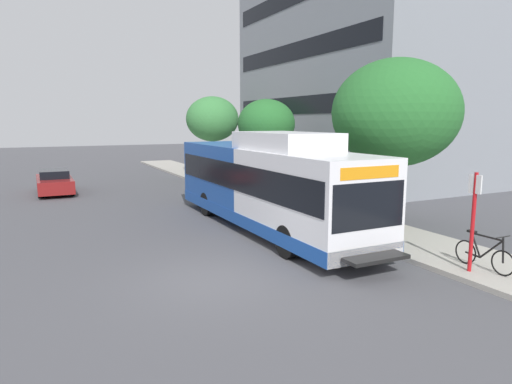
{
  "coord_description": "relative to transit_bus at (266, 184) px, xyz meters",
  "views": [
    {
      "loc": [
        -3.97,
        -10.33,
        4.02
      ],
      "look_at": [
        2.88,
        3.37,
        1.6
      ],
      "focal_mm": 31.52,
      "sensor_mm": 36.0,
      "label": 1
    }
  ],
  "objects": [
    {
      "name": "parked_car_far_lane",
      "position": [
        -6.69,
        12.79,
        -1.04
      ],
      "size": [
        1.8,
        4.5,
        1.33
      ],
      "color": "maroon",
      "rests_on": "ground"
    },
    {
      "name": "street_tree_far_block",
      "position": [
        4.23,
        16.44,
        2.46
      ],
      "size": [
        3.82,
        3.82,
        5.66
      ],
      "color": "#4C3823",
      "rests_on": "sidewalk_curb"
    },
    {
      "name": "street_tree_near_stop",
      "position": [
        4.36,
        -1.92,
        2.61
      ],
      "size": [
        4.65,
        4.65,
        6.16
      ],
      "color": "#4C3823",
      "rests_on": "sidewalk_curb"
    },
    {
      "name": "street_tree_mid_block",
      "position": [
        4.13,
        7.81,
        2.16
      ],
      "size": [
        3.21,
        3.21,
        5.1
      ],
      "color": "#4C3823",
      "rests_on": "sidewalk_curb"
    },
    {
      "name": "bicycle_parked",
      "position": [
        2.76,
        -7.09,
        -1.14
      ],
      "size": [
        0.52,
        1.76,
        1.02
      ],
      "color": "black",
      "rests_on": "sidewalk_curb"
    },
    {
      "name": "sidewalk_curb",
      "position": [
        3.25,
        1.71,
        -1.63
      ],
      "size": [
        3.0,
        56.0,
        0.14
      ],
      "primitive_type": "cube",
      "color": "#A8A399",
      "rests_on": "ground"
    },
    {
      "name": "bus_stop_sign_pole",
      "position": [
        2.32,
        -7.01,
        -0.05
      ],
      "size": [
        0.1,
        0.36,
        2.6
      ],
      "color": "red",
      "rests_on": "sidewalk_curb"
    },
    {
      "name": "lattice_comm_tower",
      "position": [
        18.24,
        23.17,
        7.86
      ],
      "size": [
        1.1,
        1.1,
        28.78
      ],
      "color": "#B7B7BC",
      "rests_on": "ground"
    },
    {
      "name": "transit_bus",
      "position": [
        0.0,
        0.0,
        0.0
      ],
      "size": [
        2.58,
        12.25,
        3.65
      ],
      "color": "white",
      "rests_on": "ground"
    },
    {
      "name": "ground_plane",
      "position": [
        -3.75,
        3.71,
        -1.7
      ],
      "size": [
        120.0,
        120.0,
        0.0
      ],
      "primitive_type": "plane",
      "color": "#4C4C51"
    }
  ]
}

